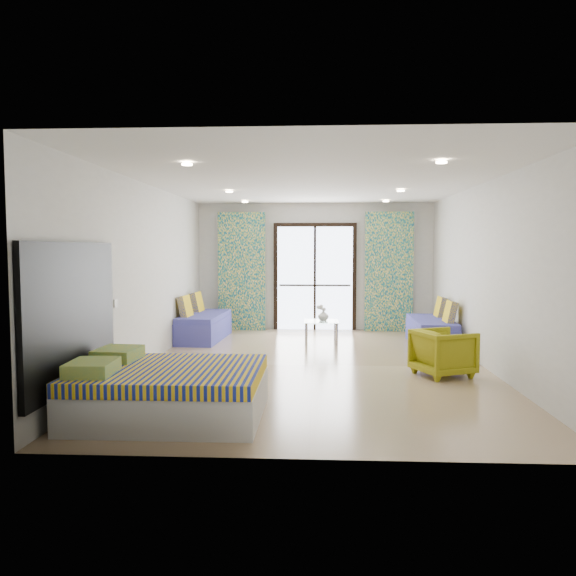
{
  "coord_description": "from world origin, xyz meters",
  "views": [
    {
      "loc": [
        0.06,
        -8.26,
        1.73
      ],
      "look_at": [
        -0.38,
        0.02,
        1.15
      ],
      "focal_mm": 35.0,
      "sensor_mm": 36.0,
      "label": 1
    }
  ],
  "objects_px": {
    "daybed_left": "(203,325)",
    "coffee_table": "(321,323)",
    "bed": "(168,391)",
    "daybed_right": "(432,331)",
    "armchair": "(443,350)"
  },
  "relations": [
    {
      "from": "daybed_left",
      "to": "coffee_table",
      "type": "height_order",
      "value": "daybed_left"
    },
    {
      "from": "bed",
      "to": "daybed_right",
      "type": "distance_m",
      "value": 5.74
    },
    {
      "from": "bed",
      "to": "armchair",
      "type": "height_order",
      "value": "armchair"
    },
    {
      "from": "daybed_right",
      "to": "armchair",
      "type": "bearing_deg",
      "value": -97.24
    },
    {
      "from": "bed",
      "to": "daybed_left",
      "type": "height_order",
      "value": "daybed_left"
    },
    {
      "from": "coffee_table",
      "to": "armchair",
      "type": "height_order",
      "value": "coffee_table"
    },
    {
      "from": "daybed_left",
      "to": "coffee_table",
      "type": "xyz_separation_m",
      "value": [
        2.24,
        -0.3,
        0.09
      ]
    },
    {
      "from": "daybed_right",
      "to": "armchair",
      "type": "height_order",
      "value": "daybed_right"
    },
    {
      "from": "bed",
      "to": "armchair",
      "type": "bearing_deg",
      "value": 32.1
    },
    {
      "from": "daybed_left",
      "to": "daybed_right",
      "type": "relative_size",
      "value": 1.06
    },
    {
      "from": "daybed_right",
      "to": "coffee_table",
      "type": "bearing_deg",
      "value": 177.08
    },
    {
      "from": "daybed_right",
      "to": "coffee_table",
      "type": "relative_size",
      "value": 2.4
    },
    {
      "from": "daybed_right",
      "to": "daybed_left",
      "type": "bearing_deg",
      "value": 174.95
    },
    {
      "from": "daybed_right",
      "to": "coffee_table",
      "type": "height_order",
      "value": "daybed_right"
    },
    {
      "from": "bed",
      "to": "daybed_left",
      "type": "xyz_separation_m",
      "value": [
        -0.64,
        4.91,
        0.0
      ]
    }
  ]
}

